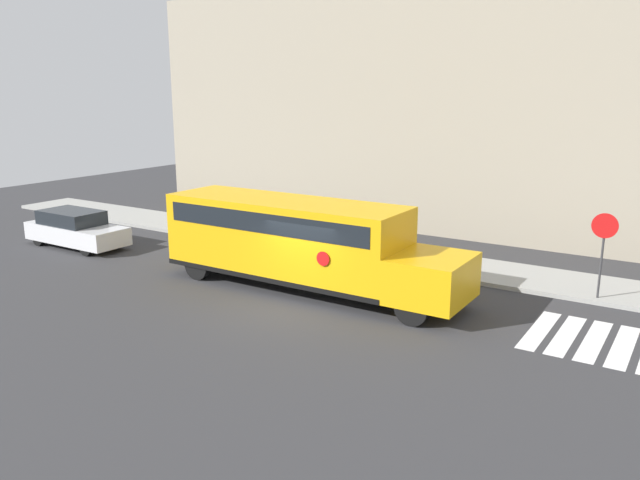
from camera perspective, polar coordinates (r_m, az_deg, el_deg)
name	(u,v)px	position (r m, az deg, el deg)	size (l,w,h in m)	color
ground_plane	(295,306)	(19.18, -2.29, -6.03)	(60.00, 60.00, 0.00)	#333335
sidewalk_strip	(390,257)	(24.53, 6.40, -1.52)	(44.00, 3.00, 0.15)	#9E9E99
building_backdrop	(456,109)	(29.68, 12.37, 11.59)	(32.00, 4.00, 11.10)	#9E937F
crosswalk_stripes	(608,343)	(18.09, 24.87, -8.58)	(4.00, 3.20, 0.01)	white
school_bus	(298,239)	(20.43, -2.06, 0.10)	(10.44, 2.57, 2.92)	#EAA80F
parked_car	(76,229)	(28.02, -21.44, 0.94)	(4.70, 1.76, 1.52)	silver
stop_sign	(603,243)	(20.78, 24.47, -0.26)	(0.77, 0.10, 2.83)	#38383A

